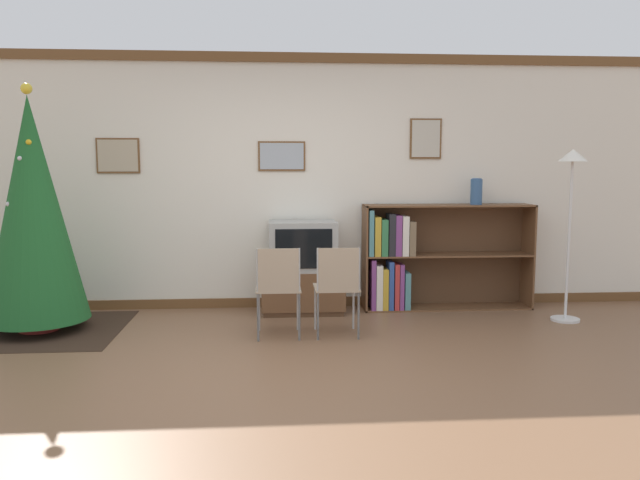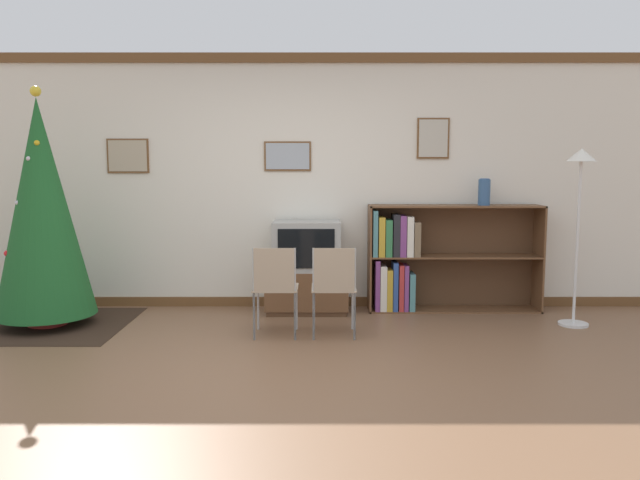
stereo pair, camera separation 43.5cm
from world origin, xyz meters
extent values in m
plane|color=brown|center=(0.00, 0.00, 0.00)|extent=(24.00, 24.00, 0.00)
cube|color=silver|center=(0.00, 2.31, 1.35)|extent=(8.51, 0.08, 2.70)
cube|color=brown|center=(0.00, 2.26, 2.65)|extent=(8.51, 0.03, 0.10)
cube|color=brown|center=(0.00, 2.26, 0.05)|extent=(8.51, 0.03, 0.10)
cube|color=brown|center=(-1.71, 2.26, 1.63)|extent=(0.44, 0.02, 0.36)
cube|color=tan|center=(-1.71, 2.25, 1.63)|extent=(0.41, 0.01, 0.33)
cube|color=brown|center=(-0.01, 2.26, 1.63)|extent=(0.50, 0.02, 0.31)
cube|color=#9EA8B2|center=(-0.01, 2.25, 1.63)|extent=(0.46, 0.01, 0.28)
cube|color=brown|center=(1.54, 2.26, 1.82)|extent=(0.34, 0.02, 0.43)
cube|color=#BCB7A8|center=(1.54, 2.25, 1.82)|extent=(0.30, 0.01, 0.39)
cube|color=#332319|center=(-2.29, 1.43, 0.00)|extent=(1.52, 1.45, 0.01)
cylinder|color=maroon|center=(-2.29, 1.43, 0.06)|extent=(0.36, 0.36, 0.10)
cone|color=#1E5B28|center=(-2.29, 1.43, 1.13)|extent=(0.92, 0.92, 2.05)
sphere|color=yellow|center=(-2.29, 1.43, 2.21)|extent=(0.10, 0.10, 0.10)
sphere|color=silver|center=(-2.33, 1.32, 1.59)|extent=(0.04, 0.04, 0.04)
sphere|color=#1E4CB2|center=(-2.54, 1.71, 0.45)|extent=(0.04, 0.04, 0.04)
sphere|color=red|center=(-2.31, 1.66, 1.11)|extent=(0.06, 0.06, 0.06)
sphere|color=red|center=(-2.38, 1.69, 0.92)|extent=(0.05, 0.05, 0.05)
sphere|color=silver|center=(-2.56, 1.45, 0.95)|extent=(0.06, 0.06, 0.06)
sphere|color=silver|center=(-2.45, 1.29, 1.19)|extent=(0.04, 0.04, 0.04)
sphere|color=red|center=(-2.56, 1.27, 0.72)|extent=(0.06, 0.06, 0.06)
sphere|color=gold|center=(-2.26, 1.35, 1.74)|extent=(0.05, 0.05, 0.05)
cube|color=#4C311E|center=(0.20, 1.99, 0.03)|extent=(0.82, 0.48, 0.05)
cube|color=brown|center=(0.20, 1.99, 0.25)|extent=(0.85, 0.50, 0.40)
cube|color=#9E9E99|center=(0.20, 1.99, 0.70)|extent=(0.70, 0.48, 0.51)
cube|color=black|center=(0.20, 1.75, 0.70)|extent=(0.57, 0.01, 0.40)
cube|color=tan|center=(-0.06, 1.11, 0.43)|extent=(0.40, 0.40, 0.02)
cube|color=tan|center=(-0.06, 0.91, 0.63)|extent=(0.35, 0.01, 0.38)
cylinder|color=#B2B2B2|center=(-0.24, 1.29, 0.21)|extent=(0.02, 0.02, 0.42)
cylinder|color=#B2B2B2|center=(0.12, 1.29, 0.21)|extent=(0.02, 0.02, 0.42)
cylinder|color=#B2B2B2|center=(-0.24, 0.93, 0.21)|extent=(0.02, 0.02, 0.42)
cylinder|color=#B2B2B2|center=(0.12, 0.93, 0.21)|extent=(0.02, 0.02, 0.42)
cylinder|color=#B2B2B2|center=(-0.24, 0.93, 0.41)|extent=(0.02, 0.02, 0.82)
cylinder|color=#B2B2B2|center=(0.12, 0.93, 0.41)|extent=(0.02, 0.02, 0.82)
cube|color=tan|center=(0.46, 1.11, 0.43)|extent=(0.40, 0.40, 0.02)
cube|color=tan|center=(0.46, 0.91, 0.63)|extent=(0.35, 0.01, 0.38)
cylinder|color=#B2B2B2|center=(0.28, 1.29, 0.21)|extent=(0.02, 0.02, 0.42)
cylinder|color=#B2B2B2|center=(0.64, 1.29, 0.21)|extent=(0.02, 0.02, 0.42)
cylinder|color=#B2B2B2|center=(0.28, 0.93, 0.21)|extent=(0.02, 0.02, 0.42)
cylinder|color=#B2B2B2|center=(0.64, 0.93, 0.21)|extent=(0.02, 0.02, 0.42)
cylinder|color=#B2B2B2|center=(0.28, 0.93, 0.41)|extent=(0.02, 0.02, 0.82)
cylinder|color=#B2B2B2|center=(0.64, 0.93, 0.41)|extent=(0.02, 0.02, 0.82)
cube|color=brown|center=(0.86, 2.07, 0.56)|extent=(0.02, 0.36, 1.12)
cube|color=brown|center=(2.64, 2.07, 0.56)|extent=(0.02, 0.36, 1.12)
cube|color=brown|center=(1.75, 2.07, 1.11)|extent=(1.80, 0.36, 0.02)
cube|color=brown|center=(1.75, 2.07, 0.01)|extent=(1.80, 0.36, 0.02)
cube|color=brown|center=(1.75, 2.07, 0.58)|extent=(1.76, 0.36, 0.02)
cube|color=brown|center=(1.75, 2.25, 0.56)|extent=(1.80, 0.01, 1.12)
cube|color=#7A3D7F|center=(0.93, 2.00, 0.28)|extent=(0.05, 0.21, 0.53)
cube|color=silver|center=(1.00, 2.05, 0.25)|extent=(0.07, 0.30, 0.47)
cube|color=gold|center=(1.06, 2.02, 0.23)|extent=(0.06, 0.24, 0.43)
cube|color=#2D4C93|center=(1.12, 2.01, 0.27)|extent=(0.05, 0.23, 0.51)
cube|color=#B73333|center=(1.18, 2.03, 0.26)|extent=(0.05, 0.28, 0.48)
cube|color=#7A3D7F|center=(1.23, 2.02, 0.26)|extent=(0.04, 0.24, 0.48)
cube|color=teal|center=(1.30, 2.03, 0.21)|extent=(0.06, 0.27, 0.39)
cube|color=teal|center=(0.91, 2.04, 0.83)|extent=(0.05, 0.28, 0.48)
cube|color=gold|center=(0.97, 2.02, 0.80)|extent=(0.06, 0.25, 0.41)
cube|color=#337547|center=(1.04, 2.02, 0.78)|extent=(0.07, 0.25, 0.38)
cube|color=#232328|center=(1.12, 2.01, 0.81)|extent=(0.07, 0.23, 0.44)
cube|color=#7A3D7F|center=(1.19, 2.05, 0.80)|extent=(0.06, 0.30, 0.42)
cube|color=silver|center=(1.26, 2.03, 0.80)|extent=(0.07, 0.26, 0.42)
cube|color=#756047|center=(1.34, 2.01, 0.77)|extent=(0.07, 0.23, 0.36)
cylinder|color=#335684|center=(2.04, 2.06, 1.25)|extent=(0.12, 0.12, 0.27)
torus|color=#335684|center=(2.04, 2.06, 1.39)|extent=(0.11, 0.11, 0.02)
cylinder|color=silver|center=(2.78, 1.44, 0.01)|extent=(0.28, 0.28, 0.03)
cylinder|color=silver|center=(2.78, 1.44, 0.80)|extent=(0.03, 0.03, 1.54)
cone|color=white|center=(2.78, 1.44, 1.63)|extent=(0.28, 0.28, 0.12)
camera|label=1|loc=(-0.10, -4.41, 1.54)|focal=35.00mm
camera|label=2|loc=(0.34, -4.43, 1.54)|focal=35.00mm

